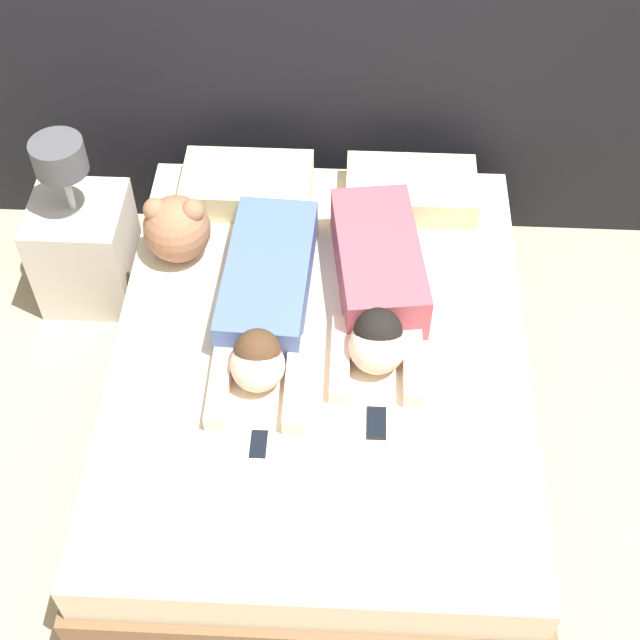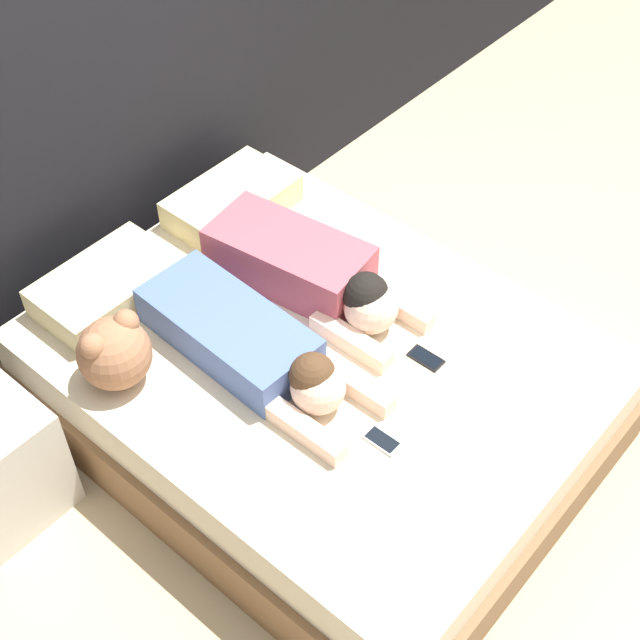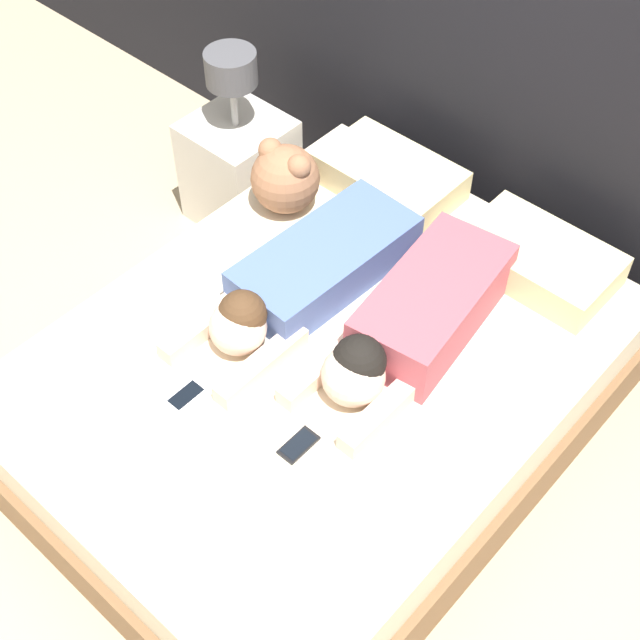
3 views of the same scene
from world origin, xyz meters
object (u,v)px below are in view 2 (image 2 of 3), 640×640
pillow_head_left (107,286)px  plush_toy (114,352)px  cell_phone_right (426,358)px  cell_phone_left (382,440)px  person_left (255,347)px  person_right (313,273)px  pillow_head_right (232,201)px  bed (320,386)px

pillow_head_left → plush_toy: (-0.24, -0.35, 0.08)m
pillow_head_left → cell_phone_right: 1.28m
cell_phone_left → plush_toy: 1.00m
person_left → cell_phone_left: (0.02, -0.58, -0.08)m
pillow_head_left → person_left: 0.69m
person_left → cell_phone_right: bearing=-47.7°
cell_phone_right → person_right: bearing=90.4°
pillow_head_right → person_left: (-0.56, -0.67, 0.02)m
pillow_head_left → plush_toy: size_ratio=1.94×
pillow_head_right → person_left: bearing=-129.8°
pillow_head_left → person_right: 0.81m
cell_phone_right → bed: bearing=122.3°
pillow_head_right → person_right: bearing=-103.3°
bed → pillow_head_right: 0.93m
person_right → plush_toy: 0.84m
pillow_head_right → plush_toy: plush_toy is taller
cell_phone_right → pillow_head_left: bearing=116.2°
plush_toy → bed: bearing=-37.6°
pillow_head_left → person_left: bearing=-78.6°
person_left → pillow_head_right: bearing=50.2°
pillow_head_left → person_left: (0.14, -0.67, 0.02)m
person_right → cell_phone_left: (-0.40, -0.66, -0.10)m
pillow_head_left → bed: bearing=-66.6°
cell_phone_right → plush_toy: (-0.81, 0.79, 0.14)m
person_left → cell_phone_left: 0.58m
bed → cell_phone_right: bearing=-57.7°
person_left → cell_phone_right: person_left is taller
pillow_head_right → plush_toy: bearing=-159.6°
cell_phone_left → cell_phone_right: same height
pillow_head_right → cell_phone_left: (-0.54, -1.25, -0.06)m
plush_toy → cell_phone_left: bearing=-66.0°
person_right → pillow_head_left: bearing=133.6°
person_left → person_right: (0.42, 0.09, 0.02)m
pillow_head_right → pillow_head_left: bearing=180.0°
pillow_head_right → person_left: size_ratio=0.54×
pillow_head_left → cell_phone_right: size_ratio=4.12×
person_left → plush_toy: 0.50m
cell_phone_left → cell_phone_right: 0.42m
bed → cell_phone_left: 0.54m
pillow_head_left → person_left: person_left is taller
pillow_head_left → person_right: size_ratio=0.58×
pillow_head_right → cell_phone_right: 1.15m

